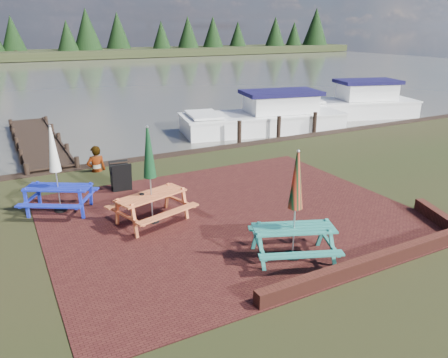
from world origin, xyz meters
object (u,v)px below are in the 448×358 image
object	(u,v)px
picnic_table_blue	(57,183)
person	(94,146)
picnic_table_red	(151,190)
jetty	(38,140)
picnic_table_teal	(294,223)
chalkboard	(121,176)
boat_near	(266,119)
boat_far	(354,105)

from	to	relation	value
picnic_table_blue	person	distance (m)	3.35
picnic_table_red	jetty	bearing A→B (deg)	82.58
picnic_table_teal	chalkboard	size ratio (longest dim) A/B	2.62
picnic_table_blue	boat_near	world-z (taller)	picnic_table_blue
jetty	person	size ratio (longest dim) A/B	5.24
chalkboard	boat_near	bearing A→B (deg)	38.81
boat_near	jetty	bearing A→B (deg)	90.42
picnic_table_teal	boat_far	bearing A→B (deg)	64.10
chalkboard	person	distance (m)	2.28
jetty	boat_far	distance (m)	16.40
picnic_table_blue	jetty	world-z (taller)	picnic_table_blue
picnic_table_red	picnic_table_blue	distance (m)	2.60
picnic_table_blue	boat_near	size ratio (longest dim) A/B	0.28
jetty	picnic_table_red	bearing A→B (deg)	-80.58
picnic_table_blue	boat_far	size ratio (longest dim) A/B	0.30
boat_near	picnic_table_blue	bearing A→B (deg)	131.43
picnic_table_blue	jetty	size ratio (longest dim) A/B	0.25
chalkboard	person	xyz separation A→B (m)	(-0.23, 2.23, 0.41)
picnic_table_teal	picnic_table_blue	bearing A→B (deg)	150.85
picnic_table_teal	picnic_table_red	distance (m)	3.67
picnic_table_blue	person	size ratio (longest dim) A/B	1.32
picnic_table_blue	chalkboard	size ratio (longest dim) A/B	2.57
chalkboard	boat_far	bearing A→B (deg)	28.96
boat_far	person	xyz separation A→B (m)	(-15.05, -3.69, 0.41)
person	boat_far	bearing A→B (deg)	-166.58
picnic_table_blue	jetty	bearing A→B (deg)	119.07
chalkboard	person	world-z (taller)	person
picnic_table_red	boat_near	bearing A→B (deg)	25.70
chalkboard	jetty	distance (m)	7.36
picnic_table_teal	person	xyz separation A→B (m)	(-2.30, 7.80, 0.05)
picnic_table_teal	jetty	size ratio (longest dim) A/B	0.26
picnic_table_red	chalkboard	world-z (taller)	picnic_table_red
chalkboard	jetty	world-z (taller)	chalkboard
picnic_table_teal	picnic_table_blue	world-z (taller)	picnic_table_teal
picnic_table_teal	boat_far	world-z (taller)	picnic_table_teal
person	jetty	bearing A→B (deg)	-75.71
boat_near	person	size ratio (longest dim) A/B	4.67
boat_near	boat_far	distance (m)	6.37
picnic_table_red	jetty	size ratio (longest dim) A/B	0.27
picnic_table_red	person	size ratio (longest dim) A/B	1.39
person	picnic_table_red	bearing A→B (deg)	93.37
picnic_table_teal	boat_far	distance (m)	17.17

